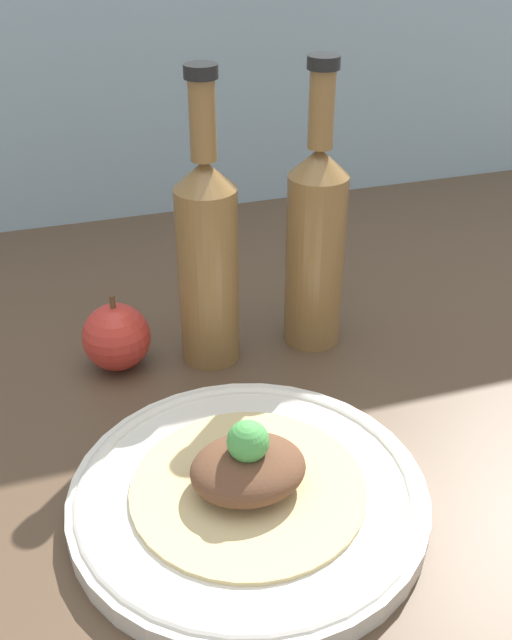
# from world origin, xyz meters

# --- Properties ---
(ground_plane) EXTENTS (1.80, 1.10, 0.04)m
(ground_plane) POSITION_xyz_m (0.00, 0.00, -0.02)
(ground_plane) COLOR brown
(plate) EXTENTS (0.29, 0.29, 0.02)m
(plate) POSITION_xyz_m (-0.03, -0.10, 0.01)
(plate) COLOR silver
(plate) RESTS_ON ground_plane
(plated_food) EXTENTS (0.19, 0.19, 0.07)m
(plated_food) POSITION_xyz_m (-0.03, -0.10, 0.04)
(plated_food) COLOR #D6BC7F
(plated_food) RESTS_ON plate
(cider_bottle_left) EXTENTS (0.06, 0.06, 0.30)m
(cider_bottle_left) POSITION_xyz_m (-0.00, 0.13, 0.12)
(cider_bottle_left) COLOR olive
(cider_bottle_left) RESTS_ON ground_plane
(cider_bottle_right) EXTENTS (0.06, 0.06, 0.30)m
(cider_bottle_right) POSITION_xyz_m (0.11, 0.13, 0.12)
(cider_bottle_right) COLOR olive
(cider_bottle_right) RESTS_ON ground_plane
(apple) EXTENTS (0.07, 0.07, 0.08)m
(apple) POSITION_xyz_m (-0.10, 0.14, 0.04)
(apple) COLOR red
(apple) RESTS_ON ground_plane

